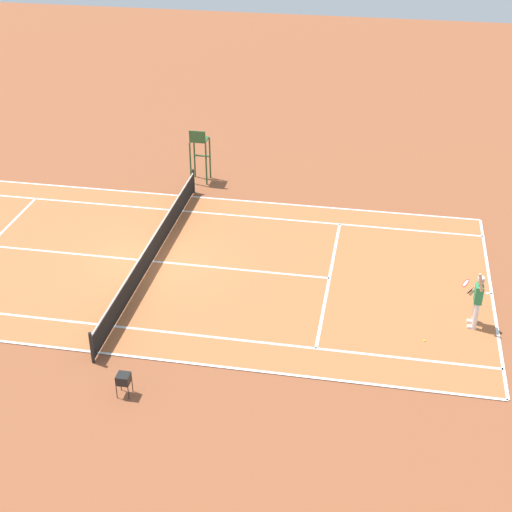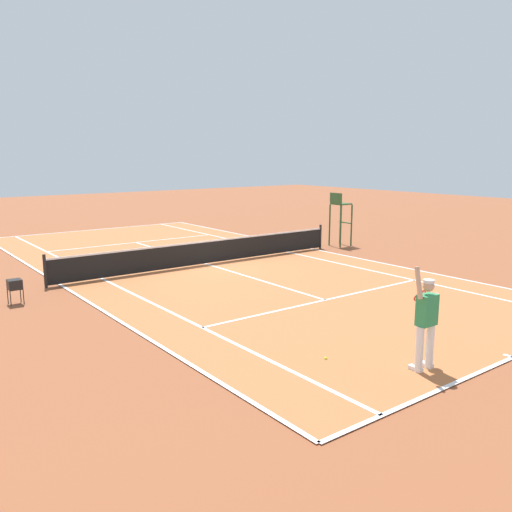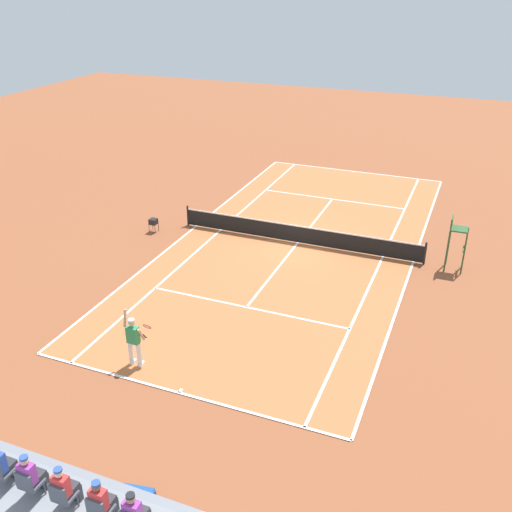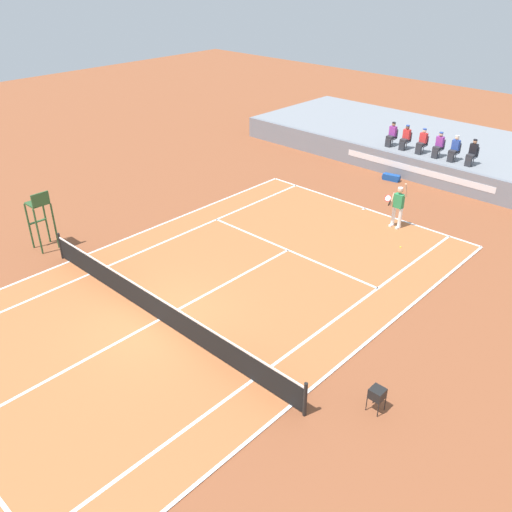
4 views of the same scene
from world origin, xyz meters
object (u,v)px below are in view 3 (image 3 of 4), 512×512
(spectator_seated_1, at_px, (102,502))
(ball_hopper, at_px, (153,221))
(equipment_bag, at_px, (137,495))
(spectator_seated_3, at_px, (31,476))
(spectator_seated_2, at_px, (65,488))
(tennis_player, at_px, (134,340))
(tennis_ball, at_px, (132,333))
(umpire_chair, at_px, (457,237))
(spectator_seated_4, at_px, (2,465))

(spectator_seated_1, height_order, ball_hopper, spectator_seated_1)
(equipment_bag, xyz_separation_m, ball_hopper, (8.15, -14.45, 0.41))
(spectator_seated_3, xyz_separation_m, ball_hopper, (6.63, -16.07, -1.25))
(spectator_seated_1, height_order, spectator_seated_3, same)
(spectator_seated_2, height_order, tennis_player, spectator_seated_2)
(tennis_ball, xyz_separation_m, equipment_bag, (-4.13, 6.21, 0.13))
(umpire_chair, bearing_deg, equipment_bag, 68.82)
(equipment_bag, bearing_deg, umpire_chair, -111.18)
(tennis_ball, height_order, umpire_chair, umpire_chair)
(spectator_seated_2, xyz_separation_m, ball_hopper, (7.54, -16.07, -1.25))
(spectator_seated_2, bearing_deg, spectator_seated_1, 180.00)
(equipment_bag, bearing_deg, tennis_ball, -56.37)
(spectator_seated_4, bearing_deg, ball_hopper, -70.19)
(spectator_seated_1, xyz_separation_m, umpire_chair, (-5.80, -17.47, -0.26))
(tennis_player, height_order, ball_hopper, tennis_player)
(spectator_seated_2, bearing_deg, spectator_seated_4, 0.00)
(spectator_seated_4, bearing_deg, tennis_ball, -77.23)
(umpire_chair, bearing_deg, spectator_seated_4, 64.06)
(spectator_seated_1, height_order, tennis_ball, spectator_seated_1)
(spectator_seated_2, bearing_deg, spectator_seated_3, 0.00)
(spectator_seated_2, distance_m, equipment_bag, 2.40)
(spectator_seated_3, bearing_deg, spectator_seated_1, 180.00)
(umpire_chair, xyz_separation_m, equipment_bag, (6.14, 15.84, -1.40))
(ball_hopper, bearing_deg, spectator_seated_3, 112.41)
(tennis_ball, bearing_deg, equipment_bag, 123.63)
(spectator_seated_3, xyz_separation_m, umpire_chair, (-7.66, -17.47, -0.26))
(spectator_seated_1, relative_size, tennis_player, 0.61)
(tennis_player, bearing_deg, umpire_chair, -129.34)
(spectator_seated_3, distance_m, spectator_seated_4, 0.84)
(spectator_seated_1, distance_m, ball_hopper, 18.22)
(umpire_chair, bearing_deg, tennis_ball, 43.15)
(spectator_seated_1, distance_m, spectator_seated_3, 1.86)
(tennis_ball, relative_size, ball_hopper, 0.10)
(umpire_chair, height_order, equipment_bag, umpire_chair)
(umpire_chair, relative_size, ball_hopper, 3.49)
(spectator_seated_4, bearing_deg, equipment_bag, -145.47)
(tennis_ball, relative_size, equipment_bag, 0.07)
(spectator_seated_4, bearing_deg, spectator_seated_2, 180.00)
(spectator_seated_4, distance_m, ball_hopper, 17.13)
(spectator_seated_3, relative_size, equipment_bag, 1.34)
(tennis_player, relative_size, ball_hopper, 2.98)
(spectator_seated_3, distance_m, equipment_bag, 2.77)
(spectator_seated_2, height_order, equipment_bag, spectator_seated_2)
(spectator_seated_1, relative_size, equipment_bag, 1.34)
(spectator_seated_1, distance_m, tennis_ball, 9.20)
(spectator_seated_1, relative_size, spectator_seated_2, 1.00)
(spectator_seated_4, bearing_deg, umpire_chair, -115.94)
(spectator_seated_2, height_order, spectator_seated_3, same)
(tennis_player, relative_size, tennis_ball, 30.63)
(spectator_seated_3, height_order, equipment_bag, spectator_seated_3)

